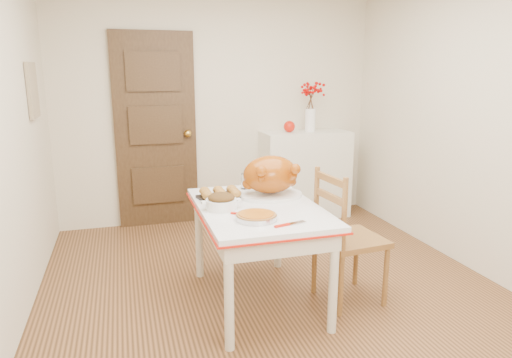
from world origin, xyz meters
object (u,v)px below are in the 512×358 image
object	(u,v)px
turkey_platter	(271,177)
chair_oak	(351,236)
kitchen_table	(258,254)
pumpkin_pie	(256,216)
sideboard	(305,174)

from	to	relation	value
turkey_platter	chair_oak	bearing A→B (deg)	-52.60
kitchen_table	chair_oak	world-z (taller)	chair_oak
chair_oak	turkey_platter	xyz separation A→B (m)	(-0.49, 0.36, 0.39)
chair_oak	pumpkin_pie	xyz separation A→B (m)	(-0.75, -0.14, 0.27)
sideboard	kitchen_table	bearing A→B (deg)	-121.52
pumpkin_pie	chair_oak	bearing A→B (deg)	10.38
kitchen_table	turkey_platter	size ratio (longest dim) A/B	2.53
sideboard	turkey_platter	xyz separation A→B (m)	(-0.95, -1.61, 0.39)
sideboard	turkey_platter	world-z (taller)	turkey_platter
kitchen_table	chair_oak	distance (m)	0.68
chair_oak	pumpkin_pie	world-z (taller)	chair_oak
sideboard	kitchen_table	world-z (taller)	sideboard
sideboard	pumpkin_pie	bearing A→B (deg)	-119.87
pumpkin_pie	kitchen_table	bearing A→B (deg)	71.27
pumpkin_pie	turkey_platter	bearing A→B (deg)	62.58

